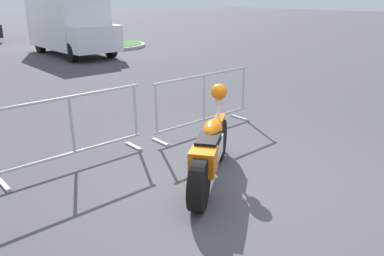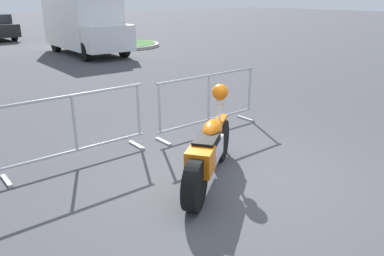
# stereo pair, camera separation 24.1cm
# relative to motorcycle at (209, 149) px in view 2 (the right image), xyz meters

# --- Properties ---
(ground_plane) EXTENTS (120.00, 120.00, 0.00)m
(ground_plane) POSITION_rel_motorcycle_xyz_m (0.26, -0.19, -0.46)
(ground_plane) COLOR #424247
(motorcycle) EXTENTS (1.77, 1.48, 1.21)m
(motorcycle) POSITION_rel_motorcycle_xyz_m (0.00, 0.00, 0.00)
(motorcycle) COLOR black
(motorcycle) RESTS_ON ground
(crowd_barrier_near) EXTENTS (2.30, 0.57, 1.07)m
(crowd_barrier_near) POSITION_rel_motorcycle_xyz_m (-1.26, 1.63, 0.09)
(crowd_barrier_near) COLOR #9EA0A5
(crowd_barrier_near) RESTS_ON ground
(crowd_barrier_far) EXTENTS (2.30, 0.57, 1.07)m
(crowd_barrier_far) POSITION_rel_motorcycle_xyz_m (1.26, 1.63, 0.09)
(crowd_barrier_far) COLOR #9EA0A5
(crowd_barrier_far) RESTS_ON ground
(delivery_van) EXTENTS (2.18, 5.08, 2.31)m
(delivery_van) POSITION_rel_motorcycle_xyz_m (3.02, 12.58, 0.78)
(delivery_van) COLOR white
(delivery_van) RESTS_ON ground
(planter_island) EXTENTS (3.77, 3.77, 1.17)m
(planter_island) POSITION_rel_motorcycle_xyz_m (5.41, 14.20, -0.09)
(planter_island) COLOR #ADA89E
(planter_island) RESTS_ON ground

